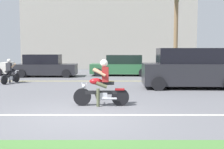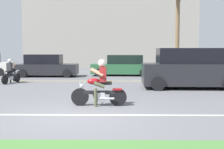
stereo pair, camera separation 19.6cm
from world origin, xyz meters
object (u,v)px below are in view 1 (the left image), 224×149
(suv_nearby, at_px, (189,69))
(parked_car_2, at_px, (121,66))
(parked_car_1, at_px, (44,66))
(motorcyclist_distant, at_px, (9,73))
(motorcyclist, at_px, (101,86))
(palm_tree_0, at_px, (176,1))

(suv_nearby, height_order, parked_car_2, suv_nearby)
(parked_car_1, distance_m, motorcyclist_distant, 4.11)
(parked_car_2, bearing_deg, motorcyclist, -95.26)
(motorcyclist_distant, bearing_deg, palm_tree_0, 34.85)
(motorcyclist_distant, bearing_deg, suv_nearby, -11.73)
(suv_nearby, distance_m, parked_car_2, 7.44)
(motorcyclist, distance_m, parked_car_1, 11.14)
(parked_car_1, relative_size, motorcyclist_distant, 2.61)
(palm_tree_0, bearing_deg, motorcyclist_distant, -145.15)
(motorcyclist, relative_size, parked_car_2, 0.41)
(parked_car_2, height_order, palm_tree_0, palm_tree_0)
(suv_nearby, height_order, motorcyclist_distant, suv_nearby)
(suv_nearby, bearing_deg, motorcyclist_distant, 168.27)
(parked_car_2, bearing_deg, parked_car_1, -170.80)
(motorcyclist, relative_size, parked_car_1, 0.44)
(parked_car_1, relative_size, parked_car_2, 0.94)
(parked_car_1, xyz_separation_m, palm_tree_0, (9.80, 3.53, 5.06))
(suv_nearby, xyz_separation_m, parked_car_1, (-8.35, 5.93, -0.21))
(motorcyclist, bearing_deg, suv_nearby, 46.91)
(suv_nearby, xyz_separation_m, motorcyclist_distant, (-9.34, 1.94, -0.36))
(palm_tree_0, bearing_deg, motorcyclist, -111.82)
(parked_car_1, bearing_deg, parked_car_2, 9.20)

